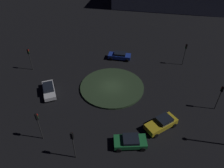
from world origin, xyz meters
TOP-DOWN VIEW (x-y plane):
  - ground_plane at (0.00, 0.00)m, footprint 115.61×115.61m
  - roundabout_island at (0.00, 0.00)m, footprint 10.41×10.41m
  - car_yellow at (7.71, 7.32)m, footprint 4.12×4.61m
  - car_green at (10.91, 3.32)m, footprint 2.59×4.19m
  - car_white at (2.39, -9.76)m, footprint 4.87×3.50m
  - car_blue at (-8.97, 0.60)m, footprint 2.25×4.43m
  - traffic_light_east at (13.26, -2.93)m, footprint 0.38×0.34m
  - traffic_light_northwest at (-8.08, 12.53)m, footprint 0.37×0.40m
  - traffic_light_southeast at (11.02, -7.67)m, footprint 0.39×0.37m
  - traffic_light_north at (3.45, 15.36)m, footprint 0.34×0.38m
  - traffic_light_south at (-3.71, -14.91)m, footprint 0.34×0.38m

SIDE VIEW (x-z plane):
  - ground_plane at x=0.00m, z-range 0.00..0.00m
  - roundabout_island at x=0.00m, z-range 0.00..0.30m
  - car_green at x=10.91m, z-range 0.04..1.34m
  - car_white at x=2.39m, z-range 0.03..1.43m
  - car_blue at x=-8.97m, z-range 0.04..1.45m
  - car_yellow at x=7.71m, z-range 0.01..1.56m
  - traffic_light_north at x=3.45m, z-range 0.89..5.09m
  - traffic_light_south at x=-3.71m, z-range 0.89..5.14m
  - traffic_light_northwest at x=-8.08m, z-range 0.91..5.24m
  - traffic_light_southeast at x=11.02m, z-range 0.92..5.30m
  - traffic_light_east at x=13.26m, z-range 0.92..5.32m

